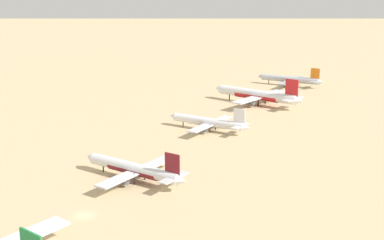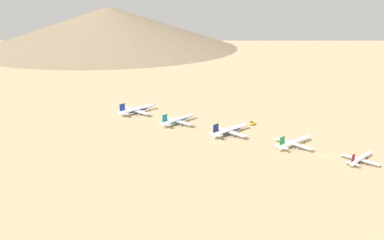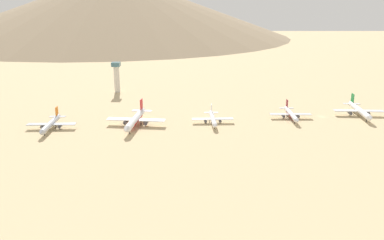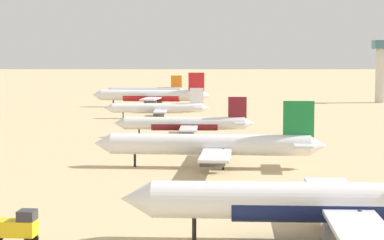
{
  "view_description": "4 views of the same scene",
  "coord_description": "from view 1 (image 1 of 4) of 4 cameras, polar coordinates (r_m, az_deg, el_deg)",
  "views": [
    {
      "loc": [
        -78.68,
        71.75,
        48.68
      ],
      "look_at": [
        18.12,
        -69.61,
        5.04
      ],
      "focal_mm": 46.53,
      "sensor_mm": 36.0,
      "label": 1
    },
    {
      "loc": [
        -266.06,
        -127.99,
        113.96
      ],
      "look_at": [
        -20.16,
        117.54,
        5.82
      ],
      "focal_mm": 38.81,
      "sensor_mm": 36.0,
      "label": 2
    },
    {
      "loc": [
        252.51,
        -89.17,
        76.91
      ],
      "look_at": [
        21.51,
        -89.9,
        4.22
      ],
      "focal_mm": 35.64,
      "sensor_mm": 36.0,
      "label": 3
    },
    {
      "loc": [
        -1.2,
        158.46,
        20.46
      ],
      "look_at": [
        2.88,
        -9.68,
        5.44
      ],
      "focal_mm": 69.18,
      "sensor_mm": 36.0,
      "label": 4
    }
  ],
  "objects": [
    {
      "name": "parked_jet_0",
      "position": [
        274.97,
        11.2,
        4.59
      ],
      "size": [
        37.24,
        30.21,
        10.75
      ],
      "color": "#B2B7C1",
      "rests_on": "ground"
    },
    {
      "name": "ground_plane",
      "position": [
        117.08,
        -12.23,
        -10.63
      ],
      "size": [
        2190.88,
        2190.88,
        0.0
      ],
      "primitive_type": "plane",
      "color": "tan"
    },
    {
      "name": "parked_jet_2",
      "position": [
        181.21,
        1.93,
        -0.25
      ],
      "size": [
        33.59,
        27.26,
        9.69
      ],
      "color": "white",
      "rests_on": "ground"
    },
    {
      "name": "parked_jet_1",
      "position": [
        225.78,
        7.51,
        2.87
      ],
      "size": [
        46.58,
        37.94,
        13.43
      ],
      "color": "white",
      "rests_on": "ground"
    },
    {
      "name": "parked_jet_3",
      "position": [
        134.02,
        -6.64,
        -5.59
      ],
      "size": [
        34.59,
        28.0,
        10.0
      ],
      "color": "silver",
      "rests_on": "ground"
    }
  ]
}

